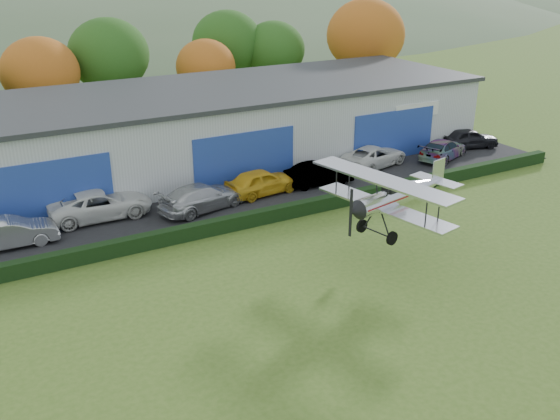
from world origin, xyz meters
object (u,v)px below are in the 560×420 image
car_6 (374,156)px  biplane (396,194)px  car_7 (443,149)px  car_4 (262,182)px  car_3 (202,197)px  car_8 (470,138)px  car_1 (10,233)px  car_5 (319,174)px  car_2 (101,204)px  hangar (208,126)px

car_6 → biplane: size_ratio=0.66×
car_7 → car_4: bearing=67.9°
car_3 → car_8: car_3 is taller
car_1 → car_4: bearing=-87.3°
car_6 → biplane: (-7.79, -11.71, 2.51)m
car_5 → car_8: 14.72m
car_2 → biplane: (11.39, -11.81, 2.44)m
car_1 → car_6: bearing=-85.4°
car_5 → car_8: bearing=-79.5°
car_4 → car_6: car_4 is taller
car_5 → biplane: 10.90m
car_4 → car_8: car_4 is taller
car_1 → car_8: bearing=-86.3°
car_1 → biplane: (16.36, -10.26, 2.48)m
car_1 → car_6: (24.14, 1.44, -0.03)m
car_2 → car_5: size_ratio=1.29×
car_1 → car_2: (4.96, 1.55, 0.04)m
hangar → car_6: (9.74, -6.78, -1.87)m
car_4 → car_5: 4.04m
car_6 → car_7: size_ratio=1.06×
car_3 → hangar: bearing=-39.1°
car_1 → car_8: car_1 is taller
car_5 → biplane: bearing=172.5°
hangar → car_4: 8.04m
car_8 → biplane: biplane is taller
car_3 → car_8: 22.96m
car_8 → car_1: bearing=110.4°
car_2 → car_4: 9.74m
car_1 → car_2: size_ratio=0.80×
car_2 → car_6: bearing=-89.2°
car_1 → car_5: bearing=-88.6°
car_2 → car_3: bearing=-106.0°
car_7 → biplane: (-13.23, -10.65, 2.52)m
car_8 → car_6: bearing=108.1°
car_1 → car_3: car_3 is taller
car_3 → car_4: size_ratio=1.12×
car_7 → car_8: 3.90m
car_6 → car_8: size_ratio=1.20×
car_4 → car_1: bearing=85.6°
car_1 → car_6: 24.19m
hangar → car_8: bearing=-19.6°
hangar → car_6: size_ratio=7.71×
car_2 → car_7: 24.65m
hangar → car_5: size_ratio=9.12×
car_7 → car_8: car_8 is taller
car_1 → car_4: size_ratio=0.96×
car_3 → car_8: (22.90, 1.63, -0.03)m
car_3 → car_6: (13.72, 1.59, -0.04)m
car_5 → car_7: (10.92, 0.30, -0.01)m
biplane → hangar: bearing=84.2°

